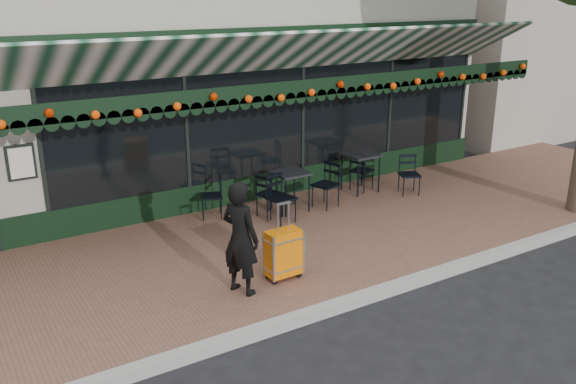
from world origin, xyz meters
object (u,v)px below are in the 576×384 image
suitcase (283,254)px  chair_b_front (281,199)px  woman (240,238)px  cafe_table_b (290,176)px  chair_b_right (270,195)px  chair_b_left (211,196)px  chair_a_front (409,175)px  cafe_table_a (361,157)px  chair_a_left (326,185)px  chair_a_right (362,171)px

suitcase → chair_b_front: size_ratio=1.31×
woman → chair_b_front: size_ratio=1.82×
woman → cafe_table_b: 3.22m
woman → suitcase: 0.79m
chair_b_right → chair_b_left: bearing=44.1°
suitcase → chair_a_front: bearing=22.6°
cafe_table_b → chair_b_left: chair_b_left is taller
chair_b_left → suitcase: bearing=18.6°
woman → chair_a_front: 5.07m
woman → chair_b_right: size_ratio=1.96×
woman → cafe_table_a: bearing=-80.8°
cafe_table_a → chair_b_front: (-2.22, -0.62, -0.27)m
chair_a_left → chair_b_front: (-1.09, -0.23, 0.01)m
chair_a_right → chair_b_right: size_ratio=1.01×
chair_b_right → suitcase: bearing=135.5°
chair_a_front → chair_a_left: bearing=-163.2°
cafe_table_a → chair_a_front: bearing=-43.0°
chair_a_right → chair_b_left: chair_a_right is taller
chair_a_front → chair_b_left: 3.93m
chair_a_right → chair_b_left: size_ratio=1.03×
chair_a_right → chair_b_front: 2.38m
cafe_table_a → chair_a_right: bearing=30.8°
cafe_table_b → chair_a_right: chair_a_right is taller
chair_a_left → chair_a_right: chair_a_left is taller
cafe_table_b → chair_a_right: bearing=7.5°
chair_a_left → chair_b_left: bearing=-122.8°
chair_a_left → chair_b_right: bearing=-113.6°
chair_a_right → chair_b_right: (-2.29, -0.28, -0.00)m
woman → chair_a_front: bearing=-91.4°
cafe_table_b → chair_b_right: size_ratio=0.93×
suitcase → chair_a_front: suitcase is taller
suitcase → cafe_table_b: bearing=54.0°
chair_b_right → chair_b_front: (0.01, -0.38, 0.03)m
woman → chair_b_front: 2.63m
chair_a_left → chair_b_left: 2.11m
cafe_table_a → chair_a_left: bearing=-160.6°
chair_b_front → chair_a_front: bearing=-11.9°
suitcase → cafe_table_a: bearing=34.9°
chair_b_right → woman: bearing=123.6°
chair_a_right → chair_a_left: bearing=90.8°
chair_a_left → chair_a_front: chair_a_left is taller
suitcase → chair_a_front: 4.41m
woman → chair_b_right: (1.77, 2.28, -0.38)m
chair_a_left → chair_a_right: size_ratio=1.05×
suitcase → chair_b_front: 2.16m
cafe_table_b → chair_a_left: size_ratio=0.88×
chair_b_left → chair_a_left: bearing=95.3°
woman → chair_b_front: (1.78, 1.90, -0.35)m
chair_a_front → chair_b_right: chair_b_right is taller
woman → suitcase: bearing=-109.6°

